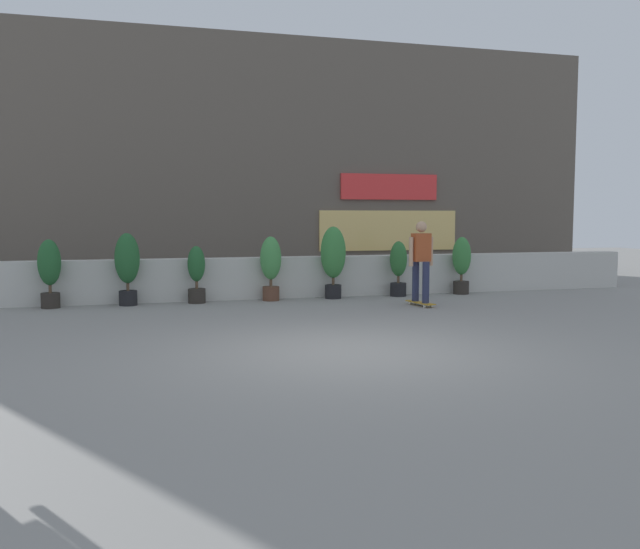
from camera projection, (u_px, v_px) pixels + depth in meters
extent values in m
plane|color=gray|center=(350.00, 351.00, 9.00)|extent=(48.00, 48.00, 0.00)
cube|color=beige|center=(265.00, 278.00, 14.72)|extent=(18.00, 0.40, 0.90)
cube|color=#60564C|center=(237.00, 163.00, 18.31)|extent=(20.00, 2.00, 6.50)
cube|color=#F23333|center=(389.00, 187.00, 18.46)|extent=(2.80, 0.08, 0.70)
cube|color=#F2CC72|center=(389.00, 230.00, 18.57)|extent=(4.00, 0.06, 1.10)
cylinder|color=#2D2823|center=(51.00, 300.00, 13.15)|extent=(0.36, 0.36, 0.30)
cylinder|color=brown|center=(50.00, 289.00, 13.13)|extent=(0.06, 0.06, 0.15)
ellipsoid|color=#235B2D|center=(49.00, 262.00, 13.08)|extent=(0.44, 0.44, 0.90)
cylinder|color=black|center=(128.00, 298.00, 13.54)|extent=(0.36, 0.36, 0.30)
cylinder|color=brown|center=(128.00, 287.00, 13.52)|extent=(0.06, 0.06, 0.15)
ellipsoid|color=#235B2D|center=(127.00, 258.00, 13.47)|extent=(0.49, 0.49, 1.01)
cylinder|color=#2D2823|center=(197.00, 296.00, 13.91)|extent=(0.36, 0.36, 0.30)
cylinder|color=brown|center=(197.00, 285.00, 13.89)|extent=(0.06, 0.06, 0.15)
ellipsoid|color=#235B2D|center=(196.00, 264.00, 13.85)|extent=(0.36, 0.36, 0.73)
cylinder|color=brown|center=(271.00, 294.00, 14.32)|extent=(0.36, 0.36, 0.30)
cylinder|color=brown|center=(271.00, 283.00, 14.30)|extent=(0.06, 0.06, 0.15)
ellipsoid|color=#428C47|center=(271.00, 258.00, 14.26)|extent=(0.45, 0.45, 0.92)
cylinder|color=black|center=(333.00, 292.00, 14.70)|extent=(0.36, 0.36, 0.30)
cylinder|color=brown|center=(333.00, 281.00, 14.68)|extent=(0.06, 0.06, 0.15)
ellipsoid|color=#387F3D|center=(333.00, 252.00, 14.62)|extent=(0.55, 0.55, 1.12)
cylinder|color=black|center=(398.00, 290.00, 15.10)|extent=(0.36, 0.36, 0.30)
cylinder|color=brown|center=(398.00, 280.00, 15.08)|extent=(0.06, 0.06, 0.15)
ellipsoid|color=#2D6B33|center=(399.00, 259.00, 15.04)|extent=(0.39, 0.39, 0.79)
cylinder|color=#2D2823|center=(461.00, 288.00, 15.52)|extent=(0.36, 0.36, 0.30)
cylinder|color=brown|center=(461.00, 278.00, 15.50)|extent=(0.06, 0.06, 0.15)
ellipsoid|color=#387F3D|center=(462.00, 256.00, 15.46)|extent=(0.43, 0.43, 0.87)
cube|color=#BF8C26|center=(420.00, 303.00, 13.49)|extent=(0.34, 0.82, 0.02)
cylinder|color=silver|center=(431.00, 306.00, 13.29)|extent=(0.04, 0.06, 0.06)
cylinder|color=silver|center=(424.00, 306.00, 13.22)|extent=(0.04, 0.06, 0.06)
cylinder|color=silver|center=(416.00, 303.00, 13.76)|extent=(0.04, 0.06, 0.06)
cylinder|color=silver|center=(410.00, 303.00, 13.69)|extent=(0.04, 0.06, 0.06)
cylinder|color=#282D4C|center=(426.00, 283.00, 13.29)|extent=(0.14, 0.14, 0.82)
cylinder|color=#282D4C|center=(416.00, 281.00, 13.61)|extent=(0.14, 0.14, 0.82)
cube|color=#B24C26|center=(421.00, 247.00, 13.39)|extent=(0.39, 0.26, 0.56)
sphere|color=tan|center=(421.00, 227.00, 13.36)|extent=(0.22, 0.22, 0.22)
cylinder|color=tan|center=(431.00, 251.00, 13.50)|extent=(0.09, 0.09, 0.58)
cylinder|color=tan|center=(411.00, 252.00, 13.30)|extent=(0.09, 0.09, 0.58)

